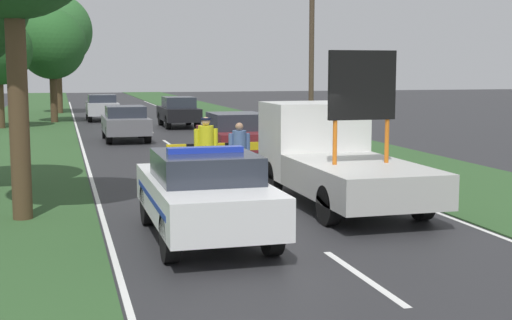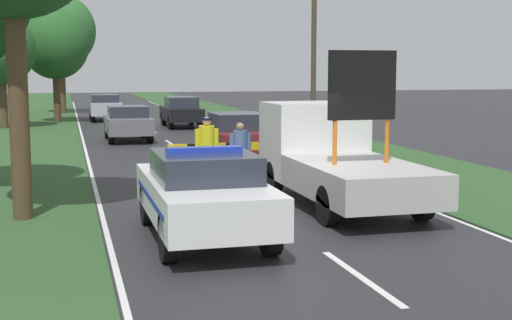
{
  "view_description": "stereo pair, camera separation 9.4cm",
  "coord_description": "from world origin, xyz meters",
  "px_view_note": "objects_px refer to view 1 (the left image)",
  "views": [
    {
      "loc": [
        -4.14,
        -13.21,
        2.99
      ],
      "look_at": [
        -0.23,
        1.07,
        1.1
      ],
      "focal_mm": 50.0,
      "sensor_mm": 36.0,
      "label": 1
    },
    {
      "loc": [
        -4.05,
        -13.23,
        2.99
      ],
      "look_at": [
        -0.23,
        1.07,
        1.1
      ],
      "focal_mm": 50.0,
      "sensor_mm": 36.0,
      "label": 2
    }
  ],
  "objects_px": {
    "queued_car_suv_grey": "(125,123)",
    "utility_pole": "(312,29)",
    "police_officer": "(206,144)",
    "queued_car_sedan_silver": "(102,107)",
    "traffic_cone_near_truck": "(181,165)",
    "pedestrian_civilian": "(239,148)",
    "roadside_tree_mid_left": "(57,31)",
    "traffic_cone_centre_front": "(177,178)",
    "road_barrier": "(225,149)",
    "traffic_cone_near_police": "(265,162)",
    "work_truck": "(332,155)",
    "queued_car_wagon_maroon": "(235,134)",
    "roadside_tree_near_left": "(52,44)",
    "police_car": "(204,193)",
    "queued_car_sedan_black": "(179,111)"
  },
  "relations": [
    {
      "from": "queued_car_suv_grey",
      "to": "utility_pole",
      "type": "height_order",
      "value": "utility_pole"
    },
    {
      "from": "police_officer",
      "to": "queued_car_suv_grey",
      "type": "distance_m",
      "value": 12.12
    },
    {
      "from": "work_truck",
      "to": "traffic_cone_near_truck",
      "type": "height_order",
      "value": "work_truck"
    },
    {
      "from": "roadside_tree_near_left",
      "to": "roadside_tree_mid_left",
      "type": "distance_m",
      "value": 8.6
    },
    {
      "from": "pedestrian_civilian",
      "to": "roadside_tree_mid_left",
      "type": "distance_m",
      "value": 32.71
    },
    {
      "from": "traffic_cone_centre_front",
      "to": "utility_pole",
      "type": "bearing_deg",
      "value": 53.6
    },
    {
      "from": "roadside_tree_near_left",
      "to": "utility_pole",
      "type": "xyz_separation_m",
      "value": [
        9.83,
        -15.15,
        0.17
      ]
    },
    {
      "from": "road_barrier",
      "to": "roadside_tree_near_left",
      "type": "height_order",
      "value": "roadside_tree_near_left"
    },
    {
      "from": "work_truck",
      "to": "roadside_tree_mid_left",
      "type": "xyz_separation_m",
      "value": [
        -5.99,
        35.05,
        4.45
      ]
    },
    {
      "from": "queued_car_sedan_silver",
      "to": "roadside_tree_near_left",
      "type": "bearing_deg",
      "value": 21.59
    },
    {
      "from": "roadside_tree_mid_left",
      "to": "utility_pole",
      "type": "bearing_deg",
      "value": -68.04
    },
    {
      "from": "queued_car_suv_grey",
      "to": "roadside_tree_mid_left",
      "type": "xyz_separation_m",
      "value": [
        -2.67,
        19.83,
        4.74
      ]
    },
    {
      "from": "queued_car_wagon_maroon",
      "to": "police_officer",
      "type": "bearing_deg",
      "value": 68.84
    },
    {
      "from": "police_car",
      "to": "pedestrian_civilian",
      "type": "xyz_separation_m",
      "value": [
        2.07,
        5.77,
        0.12
      ]
    },
    {
      "from": "queued_car_wagon_maroon",
      "to": "queued_car_sedan_black",
      "type": "relative_size",
      "value": 1.03
    },
    {
      "from": "queued_car_wagon_maroon",
      "to": "roadside_tree_near_left",
      "type": "bearing_deg",
      "value": -71.21
    },
    {
      "from": "road_barrier",
      "to": "queued_car_sedan_silver",
      "type": "bearing_deg",
      "value": 92.38
    },
    {
      "from": "traffic_cone_near_truck",
      "to": "queued_car_sedan_black",
      "type": "bearing_deg",
      "value": 81.08
    },
    {
      "from": "roadside_tree_near_left",
      "to": "traffic_cone_near_police",
      "type": "bearing_deg",
      "value": -74.35
    },
    {
      "from": "roadside_tree_mid_left",
      "to": "police_car",
      "type": "bearing_deg",
      "value": -86.25
    },
    {
      "from": "road_barrier",
      "to": "traffic_cone_near_police",
      "type": "relative_size",
      "value": 5.18
    },
    {
      "from": "work_truck",
      "to": "queued_car_sedan_black",
      "type": "relative_size",
      "value": 1.37
    },
    {
      "from": "police_officer",
      "to": "queued_car_suv_grey",
      "type": "xyz_separation_m",
      "value": [
        -1.03,
        12.08,
        -0.28
      ]
    },
    {
      "from": "traffic_cone_near_truck",
      "to": "roadside_tree_near_left",
      "type": "height_order",
      "value": "roadside_tree_near_left"
    },
    {
      "from": "police_car",
      "to": "queued_car_sedan_silver",
      "type": "height_order",
      "value": "police_car"
    },
    {
      "from": "work_truck",
      "to": "queued_car_sedan_silver",
      "type": "height_order",
      "value": "work_truck"
    },
    {
      "from": "traffic_cone_near_truck",
      "to": "pedestrian_civilian",
      "type": "bearing_deg",
      "value": -55.3
    },
    {
      "from": "police_officer",
      "to": "road_barrier",
      "type": "bearing_deg",
      "value": -111.95
    },
    {
      "from": "traffic_cone_centre_front",
      "to": "utility_pole",
      "type": "distance_m",
      "value": 12.15
    },
    {
      "from": "police_officer",
      "to": "roadside_tree_mid_left",
      "type": "relative_size",
      "value": 0.22
    },
    {
      "from": "police_officer",
      "to": "traffic_cone_centre_front",
      "type": "distance_m",
      "value": 1.5
    },
    {
      "from": "police_car",
      "to": "queued_car_suv_grey",
      "type": "bearing_deg",
      "value": 94.59
    },
    {
      "from": "police_car",
      "to": "queued_car_sedan_black",
      "type": "xyz_separation_m",
      "value": [
        3.49,
        24.52,
        -0.02
      ]
    },
    {
      "from": "police_car",
      "to": "traffic_cone_near_truck",
      "type": "xyz_separation_m",
      "value": [
        0.82,
        7.57,
        -0.53
      ]
    },
    {
      "from": "queued_car_sedan_silver",
      "to": "roadside_tree_near_left",
      "type": "xyz_separation_m",
      "value": [
        -2.69,
        -1.06,
        3.56
      ]
    },
    {
      "from": "pedestrian_civilian",
      "to": "traffic_cone_near_truck",
      "type": "relative_size",
      "value": 2.66
    },
    {
      "from": "traffic_cone_near_police",
      "to": "work_truck",
      "type": "bearing_deg",
      "value": -87.66
    },
    {
      "from": "work_truck",
      "to": "road_barrier",
      "type": "relative_size",
      "value": 1.83
    },
    {
      "from": "road_barrier",
      "to": "utility_pole",
      "type": "distance_m",
      "value": 10.04
    },
    {
      "from": "police_car",
      "to": "queued_car_sedan_silver",
      "type": "distance_m",
      "value": 30.39
    },
    {
      "from": "work_truck",
      "to": "queued_car_sedan_black",
      "type": "bearing_deg",
      "value": -89.64
    },
    {
      "from": "traffic_cone_centre_front",
      "to": "roadside_tree_mid_left",
      "type": "height_order",
      "value": "roadside_tree_mid_left"
    },
    {
      "from": "traffic_cone_near_police",
      "to": "police_car",
      "type": "bearing_deg",
      "value": -113.44
    },
    {
      "from": "police_officer",
      "to": "queued_car_sedan_silver",
      "type": "distance_m",
      "value": 24.49
    },
    {
      "from": "police_car",
      "to": "traffic_cone_near_truck",
      "type": "height_order",
      "value": "police_car"
    },
    {
      "from": "roadside_tree_near_left",
      "to": "roadside_tree_mid_left",
      "type": "bearing_deg",
      "value": 88.04
    },
    {
      "from": "police_car",
      "to": "queued_car_suv_grey",
      "type": "xyz_separation_m",
      "value": [
        0.19,
        18.01,
        -0.06
      ]
    },
    {
      "from": "police_officer",
      "to": "traffic_cone_near_truck",
      "type": "bearing_deg",
      "value": -47.55
    },
    {
      "from": "police_officer",
      "to": "utility_pole",
      "type": "bearing_deg",
      "value": -96.52
    },
    {
      "from": "pedestrian_civilian",
      "to": "queued_car_sedan_silver",
      "type": "distance_m",
      "value": 24.72
    }
  ]
}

